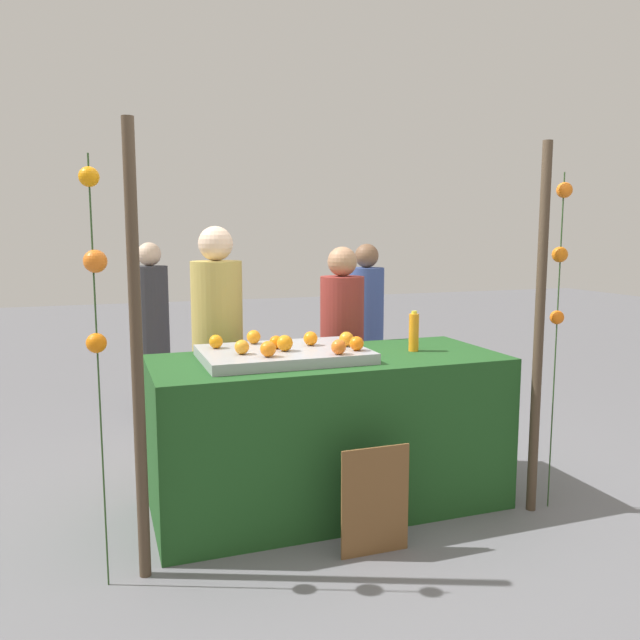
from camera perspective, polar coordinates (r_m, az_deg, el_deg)
name	(u,v)px	position (r m, az deg, el deg)	size (l,w,h in m)	color
ground_plane	(328,503)	(4.04, 0.73, -16.09)	(24.00, 24.00, 0.00)	slate
stall_counter	(328,431)	(3.88, 0.75, -9.92)	(2.07, 0.87, 0.91)	#1E4C1E
orange_tray	(283,354)	(3.69, -3.29, -3.07)	(0.94, 0.65, 0.06)	#9EA0A5
orange_0	(311,338)	(3.79, -0.85, -1.66)	(0.08, 0.08, 0.08)	orange
orange_1	(254,337)	(3.87, -5.95, -1.52)	(0.08, 0.08, 0.08)	orange
orange_2	(346,338)	(3.84, 2.36, -1.62)	(0.07, 0.07, 0.07)	orange
orange_3	(339,347)	(3.52, 1.68, -2.42)	(0.08, 0.08, 0.08)	orange
orange_4	(242,347)	(3.54, -7.00, -2.41)	(0.08, 0.08, 0.08)	orange
orange_5	(346,339)	(3.77, 2.38, -1.71)	(0.09, 0.09, 0.09)	orange
orange_6	(276,342)	(3.69, -3.95, -1.99)	(0.08, 0.08, 0.08)	orange
orange_7	(357,343)	(3.63, 3.29, -2.11)	(0.08, 0.08, 0.08)	orange
orange_8	(216,342)	(3.75, -9.29, -1.91)	(0.08, 0.08, 0.08)	orange
orange_9	(285,343)	(3.62, -3.17, -2.07)	(0.09, 0.09, 0.09)	orange
orange_10	(268,349)	(3.46, -4.66, -2.59)	(0.09, 0.09, 0.09)	orange
juice_bottle	(414,332)	(3.97, 8.40, -1.08)	(0.06, 0.06, 0.25)	orange
chalkboard_sign	(375,502)	(3.39, 4.90, -15.87)	(0.37, 0.03, 0.58)	brown
vendor_left	(218,362)	(4.32, -9.10, -3.70)	(0.34, 0.34, 1.68)	tan
vendor_right	(342,363)	(4.56, 1.96, -3.83)	(0.31, 0.31, 1.54)	maroon
crowd_person_0	(152,335)	(5.94, -14.78, -1.30)	(0.31, 0.31, 1.55)	#333338
crowd_person_1	(366,337)	(5.66, 4.13, -1.55)	(0.31, 0.31, 1.54)	#384C8C
canopy_post_left	(137,357)	(3.05, -16.05, -3.19)	(0.06, 0.06, 2.14)	#473828
canopy_post_right	(539,332)	(3.87, 18.98, -1.02)	(0.06, 0.06, 2.14)	#473828
garland_strand_left	(94,269)	(2.97, -19.54, 4.33)	(0.11, 0.10, 1.98)	#2D4C23
garland_strand_right	(560,255)	(3.91, 20.70, 5.50)	(0.09, 0.10, 1.98)	#2D4C23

